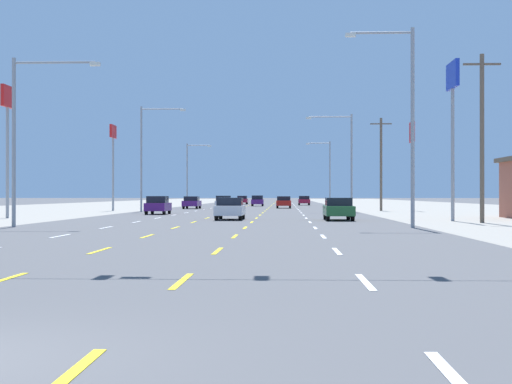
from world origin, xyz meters
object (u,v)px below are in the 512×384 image
hatchback_center_turn_farthest (258,201)px  pole_sign_left_row_1 (7,119)px  sedan_inner_left_distant_b (242,200)px  streetlight_left_row_2 (190,170)px  sedan_center_turn_near (230,208)px  streetlight_right_row_1 (347,155)px  streetlight_right_row_2 (328,169)px  pole_sign_right_row_2 (412,143)px  sedan_far_left_far (192,202)px  sedan_inner_right_farther (284,202)px  hatchback_inner_left_midfar (224,202)px  pole_sign_left_row_2 (113,147)px  pole_sign_right_row_1 (453,97)px  streetlight_right_row_0 (406,114)px  sedan_far_right_distant_a (304,200)px  streetlight_left_row_0 (24,127)px  sedan_far_right_nearest (338,209)px  hatchback_far_left_mid (158,205)px  streetlight_left_row_1 (146,151)px

hatchback_center_turn_farthest → pole_sign_left_row_1: 57.49m
sedan_inner_left_distant_b → streetlight_left_row_2: 23.46m
sedan_center_turn_near → streetlight_right_row_1: 24.44m
pole_sign_left_row_1 → streetlight_right_row_2: pole_sign_left_row_1 is taller
pole_sign_right_row_2 → sedan_far_left_far: bearing=157.1°
pole_sign_right_row_2 → sedan_inner_right_farther: bearing=133.0°
streetlight_left_row_2 → hatchback_inner_left_midfar: bearing=-71.8°
hatchback_inner_left_midfar → pole_sign_left_row_2: (-10.58, -9.55, 5.81)m
pole_sign_right_row_1 → streetlight_right_row_0: (-4.44, -9.39, -2.09)m
pole_sign_left_row_2 → hatchback_inner_left_midfar: bearing=42.1°
streetlight_right_row_0 → sedan_far_right_distant_a: bearing=92.2°
hatchback_center_turn_farthest → pole_sign_right_row_2: size_ratio=0.43×
pole_sign_right_row_2 → streetlight_left_row_0: pole_sign_right_row_2 is taller
sedan_far_right_nearest → hatchback_far_left_mid: hatchback_far_left_mid is taller
sedan_far_right_nearest → pole_sign_right_row_1: bearing=-9.7°
hatchback_inner_left_midfar → streetlight_right_row_1: 19.31m
hatchback_far_left_mid → sedan_far_right_distant_a: (13.75, 53.79, -0.03)m
hatchback_inner_left_midfar → pole_sign_right_row_2: (20.11, -8.18, 6.18)m
pole_sign_left_row_2 → streetlight_right_row_2: 37.75m
hatchback_center_turn_farthest → pole_sign_right_row_1: (14.46, -59.42, 7.03)m
pole_sign_right_row_1 → streetlight_right_row_0: size_ratio=0.99×
sedan_far_left_far → pole_sign_right_row_1: size_ratio=0.45×
pole_sign_right_row_2 → streetlight_left_row_2: pole_sign_right_row_2 is taller
streetlight_left_row_2 → hatchback_far_left_mid: bearing=-86.2°
pole_sign_left_row_1 → streetlight_left_row_2: bearing=83.5°
sedan_far_right_nearest → sedan_inner_left_distant_b: 79.06m
hatchback_far_left_mid → streetlight_right_row_1: (16.62, 9.03, 4.71)m
pole_sign_right_row_1 → sedan_inner_left_distant_b: bearing=102.6°
sedan_inner_left_distant_b → streetlight_right_row_0: 90.06m
pole_sign_right_row_2 → sedan_center_turn_near: bearing=-121.4°
hatchback_center_turn_farthest → pole_sign_right_row_2: 35.11m
hatchback_far_left_mid → streetlight_right_row_0: streetlight_right_row_0 is taller
sedan_inner_left_distant_b → streetlight_right_row_2: size_ratio=0.49×
sedan_far_left_far → sedan_inner_left_distant_b: same height
streetlight_right_row_0 → sedan_inner_right_farther: bearing=96.7°
hatchback_inner_left_midfar → pole_sign_left_row_1: 35.91m
hatchback_far_left_mid → streetlight_left_row_1: bearing=107.0°
streetlight_right_row_1 → pole_sign_left_row_2: bearing=170.4°
sedan_far_left_far → streetlight_left_row_2: (-2.59, 17.88, 4.40)m
sedan_far_left_far → streetlight_left_row_1: 16.52m
hatchback_far_left_mid → streetlight_right_row_2: 45.82m
hatchback_inner_left_midfar → streetlight_left_row_2: streetlight_left_row_2 is taller
streetlight_right_row_1 → pole_sign_left_row_1: bearing=-142.5°
sedan_far_right_nearest → pole_sign_left_row_1: pole_sign_left_row_1 is taller
streetlight_right_row_0 → streetlight_right_row_1: (-0.18, 33.37, -0.23)m
sedan_far_right_distant_a → streetlight_left_row_2: (-16.59, -11.39, 4.40)m
streetlight_right_row_0 → streetlight_right_row_1: streetlight_right_row_0 is taller
sedan_inner_right_farther → pole_sign_left_row_2: (-17.48, -15.55, 5.84)m
streetlight_right_row_1 → streetlight_right_row_2: streetlight_right_row_1 is taller
pole_sign_right_row_1 → streetlight_left_row_1: 33.97m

